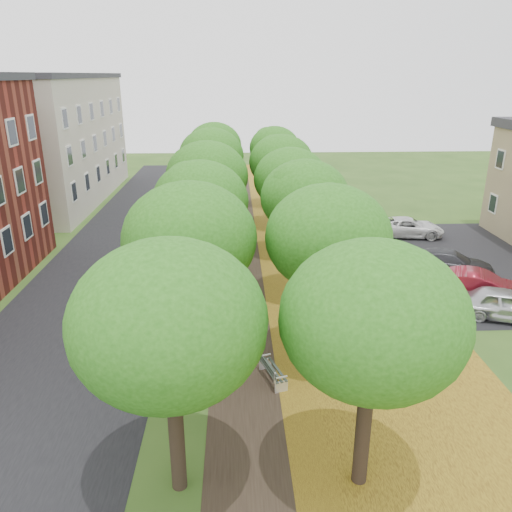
{
  "coord_description": "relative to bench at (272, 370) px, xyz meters",
  "views": [
    {
      "loc": [
        -0.62,
        -10.43,
        10.29
      ],
      "look_at": [
        0.29,
        10.89,
        2.5
      ],
      "focal_mm": 35.0,
      "sensor_mm": 36.0,
      "label": 1
    }
  ],
  "objects": [
    {
      "name": "car_silver",
      "position": [
        10.75,
        4.33,
        0.3
      ],
      "size": [
        4.48,
        3.02,
        1.42
      ],
      "primitive_type": "imported",
      "rotation": [
        0.0,
        0.0,
        1.21
      ],
      "color": "silver",
      "rests_on": "ground"
    },
    {
      "name": "car_grey",
      "position": [
        10.42,
        9.66,
        0.25
      ],
      "size": [
        4.91,
        3.23,
        1.32
      ],
      "primitive_type": "imported",
      "rotation": [
        0.0,
        0.0,
        1.24
      ],
      "color": "#2D2D31",
      "rests_on": "ground"
    },
    {
      "name": "building_cream",
      "position": [
        -17.58,
        28.25,
        4.8
      ],
      "size": [
        10.3,
        20.3,
        10.4
      ],
      "color": "beige",
      "rests_on": "ground"
    },
    {
      "name": "car_red",
      "position": [
        10.42,
        6.2,
        0.33
      ],
      "size": [
        4.74,
        3.17,
        1.48
      ],
      "primitive_type": "imported",
      "rotation": [
        0.0,
        0.0,
        1.18
      ],
      "color": "maroon",
      "rests_on": "ground"
    },
    {
      "name": "tree_row_east",
      "position": [
        2.02,
        10.25,
        4.31
      ],
      "size": [
        4.36,
        34.36,
        6.6
      ],
      "color": "black",
      "rests_on": "ground"
    },
    {
      "name": "tree_row_west",
      "position": [
        -2.78,
        10.25,
        4.31
      ],
      "size": [
        4.36,
        34.36,
        6.6
      ],
      "color": "black",
      "rests_on": "ground"
    },
    {
      "name": "bench",
      "position": [
        0.0,
        0.0,
        0.0
      ],
      "size": [
        0.97,
        1.74,
        0.79
      ],
      "rotation": [
        0.0,
        0.0,
        1.88
      ],
      "color": "#28322A",
      "rests_on": "ground"
    },
    {
      "name": "car_white",
      "position": [
        10.42,
        16.45,
        0.23
      ],
      "size": [
        4.8,
        2.64,
        1.27
      ],
      "primitive_type": "imported",
      "rotation": [
        0.0,
        0.0,
        1.45
      ],
      "color": "silver",
      "rests_on": "ground"
    },
    {
      "name": "street_asphalt",
      "position": [
        -8.08,
        10.25,
        -0.41
      ],
      "size": [
        8.0,
        70.0,
        0.01
      ],
      "primitive_type": "cube",
      "color": "black",
      "rests_on": "ground"
    },
    {
      "name": "footpath",
      "position": [
        -0.58,
        10.25,
        -0.41
      ],
      "size": [
        3.2,
        70.0,
        0.01
      ],
      "primitive_type": "cube",
      "color": "black",
      "rests_on": "ground"
    },
    {
      "name": "leaf_verge",
      "position": [
        4.42,
        10.25,
        -0.41
      ],
      "size": [
        7.5,
        70.0,
        0.01
      ],
      "primitive_type": "cube",
      "color": "#A9861F",
      "rests_on": "ground"
    },
    {
      "name": "ground",
      "position": [
        -0.58,
        -4.75,
        -0.41
      ],
      "size": [
        120.0,
        120.0,
        0.0
      ],
      "primitive_type": "plane",
      "color": "#2D4C19",
      "rests_on": "ground"
    },
    {
      "name": "parking_lot",
      "position": [
        12.92,
        11.25,
        -0.41
      ],
      "size": [
        9.0,
        16.0,
        0.01
      ],
      "primitive_type": "cube",
      "color": "black",
      "rests_on": "ground"
    }
  ]
}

